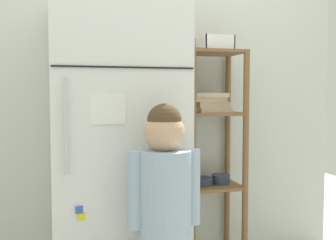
{
  "coord_description": "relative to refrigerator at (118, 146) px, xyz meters",
  "views": [
    {
      "loc": [
        -0.5,
        -2.12,
        1.07
      ],
      "look_at": [
        0.07,
        0.02,
        0.93
      ],
      "focal_mm": 42.88,
      "sensor_mm": 36.0,
      "label": 1
    }
  ],
  "objects": [
    {
      "name": "fruit_bin",
      "position": [
        0.6,
        0.12,
        0.58
      ],
      "size": [
        0.18,
        0.19,
        0.09
      ],
      "color": "white",
      "rests_on": "pantry_shelf_unit"
    },
    {
      "name": "child_standing",
      "position": [
        0.15,
        -0.43,
        -0.17
      ],
      "size": [
        0.33,
        0.25,
        1.04
      ],
      "color": "#50484E",
      "rests_on": "ground"
    },
    {
      "name": "kitchen_wall_back",
      "position": [
        0.22,
        0.31,
        0.25
      ],
      "size": [
        2.59,
        0.03,
        2.09
      ],
      "primitive_type": "cube",
      "color": "silver",
      "rests_on": "ground"
    },
    {
      "name": "pantry_shelf_unit",
      "position": [
        0.58,
        0.13,
        0.02
      ],
      "size": [
        0.36,
        0.3,
        1.34
      ],
      "color": "brown",
      "rests_on": "ground"
    },
    {
      "name": "refrigerator",
      "position": [
        0.0,
        0.0,
        0.0
      ],
      "size": [
        0.68,
        0.59,
        1.59
      ],
      "color": "white",
      "rests_on": "ground"
    }
  ]
}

